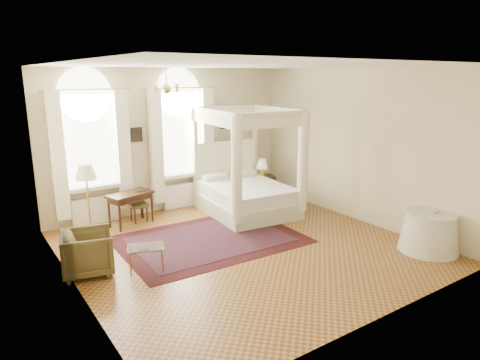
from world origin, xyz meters
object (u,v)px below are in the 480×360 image
Objects in this scene: nightstand at (265,188)px; side_table at (430,232)px; coffee_table at (146,249)px; writing_desk at (130,198)px; stool at (139,206)px; armchair at (88,252)px; floor_lamp at (86,176)px; canopy_bed at (247,190)px.

nightstand is 4.34m from side_table.
writing_desk is at bearing 75.47° from coffee_table.
coffee_table is (-0.80, -2.38, 0.02)m from stool.
floor_lamp is (0.42, 1.38, 0.94)m from armchair.
canopy_bed is 2.28× the size of side_table.
stool is at bearing -25.97° from armchair.
writing_desk is 0.98× the size of side_table.
writing_desk is 1.48× the size of coffee_table.
stool is (-2.31, 0.84, -0.21)m from canopy_bed.
coffee_table is 2.05m from floor_lamp.
side_table is (0.47, -4.32, 0.04)m from nightstand.
writing_desk is (-3.52, 0.10, 0.28)m from nightstand.
writing_desk is at bearing -151.87° from stool.
coffee_table is at bearing -153.67° from canopy_bed.
writing_desk is 2.35m from coffee_table.
armchair reaches higher than nightstand.
side_table is (3.78, -4.53, 0.01)m from stool.
canopy_bed reaches higher than side_table.
armchair is at bearing 153.81° from coffee_table.
side_table is at bearing -25.24° from coffee_table.
nightstand is at bearing -3.78° from stool.
stool is at bearing 71.33° from coffee_table.
side_table reaches higher than writing_desk.
nightstand is (1.00, 0.62, -0.23)m from canopy_bed.
nightstand is at bearing 4.74° from floor_lamp.
floor_lamp is at bearing -154.25° from writing_desk.
writing_desk reaches higher than coffee_table.
floor_lamp is (-0.40, 1.78, 0.94)m from coffee_table.
stool reaches higher than coffee_table.
armchair reaches higher than stool.
side_table is at bearing -38.35° from floor_lamp.
floor_lamp reaches higher than side_table.
coffee_table is 0.46× the size of floor_lamp.
side_table reaches higher than armchair.
stool is at bearing 26.19° from floor_lamp.
writing_desk is 1.32× the size of armchair.
stool is 0.58× the size of coffee_table.
floor_lamp is (-0.99, -0.48, 0.70)m from writing_desk.
writing_desk is at bearing 25.75° from floor_lamp.
writing_desk is at bearing -23.67° from armchair.
stool is at bearing 129.79° from side_table.
writing_desk is 0.36m from stool.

